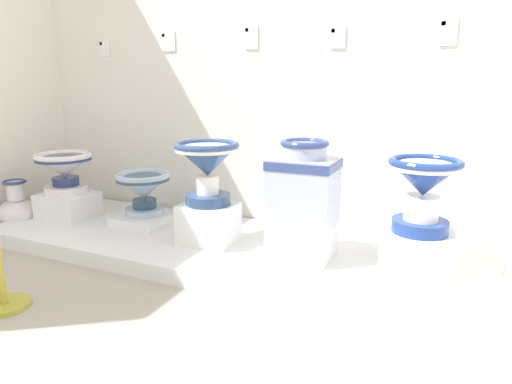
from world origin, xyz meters
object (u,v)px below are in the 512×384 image
(antique_toilet_tall_cobalt, at_px, (423,185))
(info_placard_first, at_px, (105,48))
(plinth_block_squat_floral, at_px, (302,240))
(plinth_block_central_ornate, at_px, (145,219))
(plinth_block_slender_white, at_px, (209,223))
(info_placard_fourth, at_px, (338,37))
(info_placard_fifth, at_px, (448,31))
(info_placard_second, at_px, (168,41))
(decorative_vase_companion, at_px, (18,210))
(antique_toilet_leftmost, at_px, (64,168))
(antique_toilet_central_ornate, at_px, (144,187))
(antique_toilet_squat_floral, at_px, (304,183))
(info_placard_third, at_px, (251,37))
(plinth_block_leftmost, at_px, (68,205))
(plinth_block_tall_cobalt, at_px, (417,251))
(antique_toilet_slender_white, at_px, (207,163))

(antique_toilet_tall_cobalt, bearing_deg, info_placard_first, 169.13)
(plinth_block_squat_floral, bearing_deg, plinth_block_central_ornate, 173.72)
(plinth_block_slender_white, bearing_deg, info_placard_fourth, 42.54)
(antique_toilet_tall_cobalt, bearing_deg, info_placard_fifth, 86.34)
(antique_toilet_tall_cobalt, distance_m, info_placard_fourth, 1.13)
(info_placard_second, relative_size, decorative_vase_companion, 0.37)
(plinth_block_slender_white, distance_m, info_placard_first, 1.83)
(antique_toilet_leftmost, bearing_deg, antique_toilet_central_ornate, 10.20)
(antique_toilet_squat_floral, bearing_deg, plinth_block_central_ornate, 173.72)
(antique_toilet_leftmost, bearing_deg, antique_toilet_squat_floral, -0.71)
(info_placard_first, height_order, info_placard_fourth, info_placard_fourth)
(antique_toilet_central_ornate, height_order, info_placard_fifth, info_placard_fifth)
(info_placard_third, bearing_deg, info_placard_fifth, -0.00)
(decorative_vase_companion, bearing_deg, antique_toilet_tall_cobalt, 4.20)
(plinth_block_slender_white, bearing_deg, plinth_block_leftmost, 178.14)
(antique_toilet_central_ornate, relative_size, plinth_block_tall_cobalt, 1.07)
(plinth_block_squat_floral, bearing_deg, decorative_vase_companion, -176.64)
(antique_toilet_tall_cobalt, distance_m, decorative_vase_companion, 2.93)
(plinth_block_central_ornate, xyz_separation_m, plinth_block_squat_floral, (1.25, -0.14, 0.06))
(plinth_block_squat_floral, relative_size, info_placard_second, 2.41)
(antique_toilet_central_ornate, height_order, info_placard_second, info_placard_second)
(plinth_block_squat_floral, xyz_separation_m, info_placard_first, (-1.91, 0.57, 1.18))
(antique_toilet_leftmost, relative_size, info_placard_first, 3.20)
(plinth_block_central_ornate, xyz_separation_m, antique_toilet_squat_floral, (1.25, -0.14, 0.41))
(decorative_vase_companion, bearing_deg, plinth_block_slender_white, 4.01)
(info_placard_second, bearing_deg, plinth_block_tall_cobalt, -14.27)
(plinth_block_squat_floral, height_order, info_placard_first, info_placard_first)
(antique_toilet_leftmost, distance_m, plinth_block_squat_floral, 1.91)
(antique_toilet_squat_floral, distance_m, info_placard_third, 1.19)
(antique_toilet_squat_floral, distance_m, info_placard_fourth, 1.01)
(info_placard_first, xyz_separation_m, info_placard_second, (0.62, 0.00, 0.03))
(info_placard_first, distance_m, info_placard_fifth, 2.58)
(antique_toilet_slender_white, bearing_deg, antique_toilet_leftmost, 178.14)
(plinth_block_slender_white, height_order, info_placard_fifth, info_placard_fifth)
(info_placard_third, distance_m, info_placard_fourth, 0.61)
(plinth_block_tall_cobalt, relative_size, info_placard_third, 2.30)
(plinth_block_slender_white, xyz_separation_m, info_placard_third, (0.03, 0.59, 1.18))
(plinth_block_squat_floral, xyz_separation_m, decorative_vase_companion, (-2.25, -0.13, -0.05))
(info_placard_second, height_order, info_placard_third, info_placard_third)
(plinth_block_leftmost, xyz_separation_m, antique_toilet_central_ornate, (0.64, 0.11, 0.18))
(info_placard_third, distance_m, decorative_vase_companion, 2.20)
(info_placard_fourth, bearing_deg, plinth_block_tall_cobalt, -38.36)
(info_placard_first, height_order, info_placard_third, info_placard_third)
(antique_toilet_leftmost, bearing_deg, info_placard_third, 22.79)
(antique_toilet_leftmost, xyz_separation_m, antique_toilet_slender_white, (1.27, -0.04, 0.14))
(plinth_block_central_ornate, distance_m, plinth_block_slender_white, 0.66)
(decorative_vase_companion, bearing_deg, info_placard_fourth, 17.15)
(antique_toilet_squat_floral, bearing_deg, decorative_vase_companion, -176.64)
(plinth_block_slender_white, xyz_separation_m, info_placard_second, (-0.67, 0.59, 1.18))
(info_placard_second, xyz_separation_m, decorative_vase_companion, (-0.97, -0.70, -1.26))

